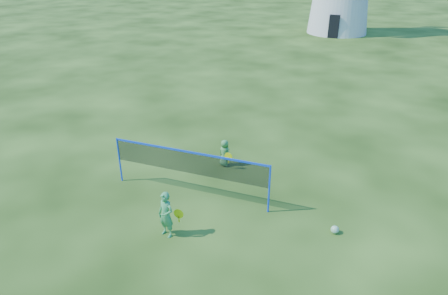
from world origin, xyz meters
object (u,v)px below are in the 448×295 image
Objects in this scene: player_boy at (225,153)px; play_ball at (335,230)px; badminton_net at (189,163)px; player_girl at (166,215)px.

play_ball is at bearing 167.80° from player_boy.
player_boy is at bearing 81.63° from badminton_net.
player_girl is at bearing -158.28° from play_ball.
badminton_net reaches higher than play_ball.
player_girl is 4.55m from play_ball.
player_boy is 4.43× the size of play_ball.
badminton_net is 22.95× the size of play_ball.
badminton_net is at bearing 176.03° from play_ball.
badminton_net is at bearing 114.05° from player_girl.
player_girl reaches higher than play_ball.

